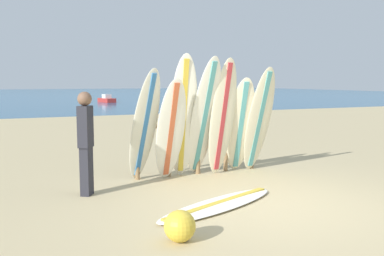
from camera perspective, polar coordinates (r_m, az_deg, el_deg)
name	(u,v)px	position (r m, az deg, el deg)	size (l,w,h in m)	color
ground_plane	(272,206)	(6.73, 10.69, -10.20)	(120.00, 120.00, 0.00)	tan
ocean_water	(32,95)	(63.43, -20.67, 4.22)	(120.00, 80.00, 0.01)	#1E5984
surfboard_rack	(198,140)	(8.70, 0.80, -1.62)	(2.68, 0.09, 1.17)	olive
surfboard_leaning_far_left	(144,126)	(7.93, -6.38, 0.28)	(0.66, 0.94, 2.14)	silver
surfboard_leaning_left	(171,130)	(8.03, -2.86, -0.26)	(0.60, 0.70, 1.96)	white
surfboard_leaning_center_left	(183,117)	(8.21, -1.19, 1.49)	(0.67, 0.82, 2.42)	white
surfboard_leaning_center	(204,118)	(8.33, 1.62, 1.41)	(0.63, 0.94, 2.37)	white
surfboard_leaning_center_right	(222,118)	(8.45, 4.10, 1.39)	(0.59, 0.65, 2.35)	beige
surfboard_leaning_right	(240,125)	(8.80, 6.50, 0.35)	(0.69, 0.82, 1.98)	beige
surfboard_leaning_far_right	(259,120)	(8.90, 8.96, 1.06)	(0.63, 0.78, 2.19)	beige
surfboard_lying_on_sand	(219,204)	(6.58, 3.62, -10.17)	(2.53, 1.50, 0.08)	white
beachgoer_standing	(86,139)	(7.23, -14.05, -1.41)	(0.30, 0.33, 1.73)	#26262D
small_boat_offshore	(107,99)	(38.69, -11.35, 3.78)	(1.23, 2.34, 0.71)	#B22D28
beach_ball	(180,226)	(5.17, -1.65, -12.99)	(0.38, 0.38, 0.38)	gold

